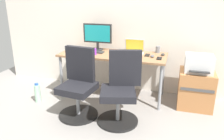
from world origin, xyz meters
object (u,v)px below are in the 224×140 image
object	(u,v)px
office_chair_left	(79,86)
coffee_mug	(94,52)
printer	(199,64)
desktop_monitor	(98,35)
office_chair_right	(120,91)
open_laptop	(134,50)
side_cabinet	(196,89)
water_bottle_on_floor	(37,93)

from	to	relation	value
office_chair_left	coffee_mug	bearing A→B (deg)	87.79
printer	desktop_monitor	world-z (taller)	desktop_monitor
office_chair_right	open_laptop	distance (m)	0.86
side_cabinet	coffee_mug	xyz separation A→B (m)	(-1.54, -0.12, 0.49)
side_cabinet	desktop_monitor	world-z (taller)	desktop_monitor
printer	coffee_mug	bearing A→B (deg)	-175.44
office_chair_right	side_cabinet	size ratio (longest dim) A/B	1.70
coffee_mug	water_bottle_on_floor	bearing A→B (deg)	-153.09
office_chair_right	printer	bearing A→B (deg)	35.13
office_chair_left	desktop_monitor	world-z (taller)	desktop_monitor
office_chair_left	open_laptop	size ratio (longest dim) A/B	3.03
printer	open_laptop	size ratio (longest dim) A/B	1.29
open_laptop	coffee_mug	world-z (taller)	open_laptop
desktop_monitor	open_laptop	bearing A→B (deg)	-7.15
desktop_monitor	coffee_mug	world-z (taller)	desktop_monitor
printer	desktop_monitor	bearing A→B (deg)	173.48
printer	water_bottle_on_floor	xyz separation A→B (m)	(-2.34, -0.53, -0.53)
office_chair_left	water_bottle_on_floor	distance (m)	0.84
printer	water_bottle_on_floor	bearing A→B (deg)	-167.26
printer	coffee_mug	world-z (taller)	coffee_mug
side_cabinet	printer	xyz separation A→B (m)	(0.00, -0.00, 0.40)
open_laptop	water_bottle_on_floor	bearing A→B (deg)	-155.31
side_cabinet	open_laptop	size ratio (longest dim) A/B	1.78
coffee_mug	desktop_monitor	bearing A→B (deg)	98.37
office_chair_right	water_bottle_on_floor	world-z (taller)	office_chair_right
water_bottle_on_floor	open_laptop	distance (m)	1.64
office_chair_left	printer	size ratio (longest dim) A/B	2.35
office_chair_left	desktop_monitor	size ratio (longest dim) A/B	1.96
printer	coffee_mug	distance (m)	1.55
office_chair_left	office_chair_right	xyz separation A→B (m)	(0.59, -0.00, 0.00)
office_chair_left	coffee_mug	size ratio (longest dim) A/B	10.22
desktop_monitor	side_cabinet	bearing A→B (deg)	-6.49
printer	desktop_monitor	xyz separation A→B (m)	(-1.59, 0.18, 0.30)
office_chair_left	side_cabinet	world-z (taller)	office_chair_left
desktop_monitor	open_laptop	distance (m)	0.66
office_chair_left	water_bottle_on_floor	bearing A→B (deg)	168.81
office_chair_right	water_bottle_on_floor	size ratio (longest dim) A/B	3.03
water_bottle_on_floor	printer	bearing A→B (deg)	12.74
office_chair_left	printer	world-z (taller)	office_chair_left
side_cabinet	coffee_mug	distance (m)	1.62
coffee_mug	office_chair_right	bearing A→B (deg)	-44.73
office_chair_right	printer	distance (m)	1.22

